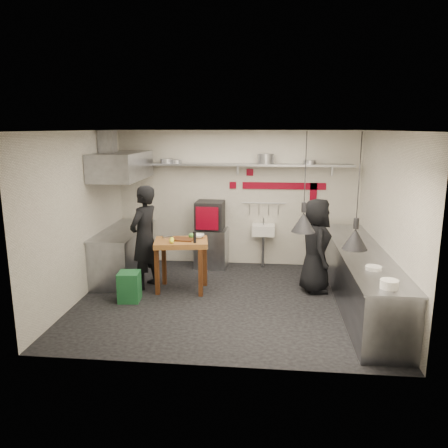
# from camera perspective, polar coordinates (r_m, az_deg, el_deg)

# --- Properties ---
(floor) EXTENTS (5.00, 5.00, 0.00)m
(floor) POSITION_cam_1_polar(r_m,az_deg,el_deg) (7.48, 0.57, -9.89)
(floor) COLOR black
(floor) RESTS_ON ground
(ceiling) EXTENTS (5.00, 5.00, 0.00)m
(ceiling) POSITION_cam_1_polar(r_m,az_deg,el_deg) (6.92, 0.62, 12.10)
(ceiling) COLOR beige
(ceiling) RESTS_ON floor
(wall_back) EXTENTS (5.00, 0.04, 2.80)m
(wall_back) POSITION_cam_1_polar(r_m,az_deg,el_deg) (9.12, 1.79, 3.35)
(wall_back) COLOR silver
(wall_back) RESTS_ON floor
(wall_front) EXTENTS (5.00, 0.04, 2.80)m
(wall_front) POSITION_cam_1_polar(r_m,az_deg,el_deg) (5.04, -1.58, -4.19)
(wall_front) COLOR silver
(wall_front) RESTS_ON floor
(wall_left) EXTENTS (0.04, 4.20, 2.80)m
(wall_left) POSITION_cam_1_polar(r_m,az_deg,el_deg) (7.70, -18.28, 1.02)
(wall_left) COLOR silver
(wall_left) RESTS_ON floor
(wall_right) EXTENTS (0.04, 4.20, 2.80)m
(wall_right) POSITION_cam_1_polar(r_m,az_deg,el_deg) (7.28, 20.59, 0.22)
(wall_right) COLOR silver
(wall_right) RESTS_ON floor
(red_band_horiz) EXTENTS (1.70, 0.02, 0.14)m
(red_band_horiz) POSITION_cam_1_polar(r_m,az_deg,el_deg) (9.05, 7.83, 4.95)
(red_band_horiz) COLOR maroon
(red_band_horiz) RESTS_ON wall_back
(red_band_vert) EXTENTS (0.14, 0.02, 1.10)m
(red_band_vert) POSITION_cam_1_polar(r_m,az_deg,el_deg) (9.16, 11.50, 1.87)
(red_band_vert) COLOR maroon
(red_band_vert) RESTS_ON wall_back
(red_tile_a) EXTENTS (0.14, 0.02, 0.14)m
(red_tile_a) POSITION_cam_1_polar(r_m,az_deg,el_deg) (9.02, 3.40, 6.75)
(red_tile_a) COLOR maroon
(red_tile_a) RESTS_ON wall_back
(red_tile_b) EXTENTS (0.14, 0.02, 0.14)m
(red_tile_b) POSITION_cam_1_polar(r_m,az_deg,el_deg) (9.07, 1.17, 5.09)
(red_tile_b) COLOR maroon
(red_tile_b) RESTS_ON wall_back
(back_shelf) EXTENTS (4.60, 0.34, 0.04)m
(back_shelf) POSITION_cam_1_polar(r_m,az_deg,el_deg) (8.86, 1.74, 7.77)
(back_shelf) COLOR gray
(back_shelf) RESTS_ON wall_back
(shelf_bracket_left) EXTENTS (0.04, 0.06, 0.24)m
(shelf_bracket_left) POSITION_cam_1_polar(r_m,az_deg,el_deg) (9.34, -9.99, 7.21)
(shelf_bracket_left) COLOR gray
(shelf_bracket_left) RESTS_ON wall_back
(shelf_bracket_mid) EXTENTS (0.04, 0.06, 0.24)m
(shelf_bracket_mid) POSITION_cam_1_polar(r_m,az_deg,el_deg) (9.02, 1.81, 7.21)
(shelf_bracket_mid) COLOR gray
(shelf_bracket_mid) RESTS_ON wall_back
(shelf_bracket_right) EXTENTS (0.04, 0.06, 0.24)m
(shelf_bracket_right) POSITION_cam_1_polar(r_m,az_deg,el_deg) (9.08, 13.94, 6.89)
(shelf_bracket_right) COLOR gray
(shelf_bracket_right) RESTS_ON wall_back
(pan_far_left) EXTENTS (0.32, 0.32, 0.09)m
(pan_far_left) POSITION_cam_1_polar(r_m,az_deg,el_deg) (9.07, -7.51, 8.19)
(pan_far_left) COLOR gray
(pan_far_left) RESTS_ON back_shelf
(pan_mid_left) EXTENTS (0.28, 0.28, 0.07)m
(pan_mid_left) POSITION_cam_1_polar(r_m,az_deg,el_deg) (9.03, -6.28, 8.14)
(pan_mid_left) COLOR gray
(pan_mid_left) RESTS_ON back_shelf
(stock_pot) EXTENTS (0.35, 0.35, 0.20)m
(stock_pot) POSITION_cam_1_polar(r_m,az_deg,el_deg) (8.83, 5.46, 8.48)
(stock_pot) COLOR gray
(stock_pot) RESTS_ON back_shelf
(pan_right) EXTENTS (0.29, 0.29, 0.08)m
(pan_right) POSITION_cam_1_polar(r_m,az_deg,el_deg) (8.87, 11.13, 7.94)
(pan_right) COLOR gray
(pan_right) RESTS_ON back_shelf
(oven_stand) EXTENTS (0.67, 0.61, 0.80)m
(oven_stand) POSITION_cam_1_polar(r_m,az_deg,el_deg) (9.10, -1.66, -3.12)
(oven_stand) COLOR gray
(oven_stand) RESTS_ON floor
(combi_oven) EXTENTS (0.58, 0.54, 0.58)m
(combi_oven) POSITION_cam_1_polar(r_m,az_deg,el_deg) (8.94, -1.84, 1.14)
(combi_oven) COLOR black
(combi_oven) RESTS_ON oven_stand
(oven_door) EXTENTS (0.45, 0.04, 0.46)m
(oven_door) POSITION_cam_1_polar(r_m,az_deg,el_deg) (8.63, -2.23, 0.72)
(oven_door) COLOR maroon
(oven_door) RESTS_ON combi_oven
(oven_glass) EXTENTS (0.37, 0.03, 0.34)m
(oven_glass) POSITION_cam_1_polar(r_m,az_deg,el_deg) (8.63, -2.26, 0.73)
(oven_glass) COLOR black
(oven_glass) RESTS_ON oven_door
(hand_sink) EXTENTS (0.46, 0.34, 0.22)m
(hand_sink) POSITION_cam_1_polar(r_m,az_deg,el_deg) (9.05, 5.16, -0.78)
(hand_sink) COLOR silver
(hand_sink) RESTS_ON wall_back
(sink_tap) EXTENTS (0.03, 0.03, 0.14)m
(sink_tap) POSITION_cam_1_polar(r_m,az_deg,el_deg) (9.01, 5.19, 0.34)
(sink_tap) COLOR gray
(sink_tap) RESTS_ON hand_sink
(sink_drain) EXTENTS (0.06, 0.06, 0.66)m
(sink_drain) POSITION_cam_1_polar(r_m,az_deg,el_deg) (9.12, 5.11, -3.53)
(sink_drain) COLOR gray
(sink_drain) RESTS_ON floor
(utensil_rail) EXTENTS (0.90, 0.02, 0.02)m
(utensil_rail) POSITION_cam_1_polar(r_m,az_deg,el_deg) (9.08, 5.24, 2.74)
(utensil_rail) COLOR gray
(utensil_rail) RESTS_ON wall_back
(counter_right) EXTENTS (0.70, 3.80, 0.90)m
(counter_right) POSITION_cam_1_polar(r_m,az_deg,el_deg) (7.45, 17.41, -6.88)
(counter_right) COLOR gray
(counter_right) RESTS_ON floor
(counter_right_top) EXTENTS (0.76, 3.90, 0.03)m
(counter_right_top) POSITION_cam_1_polar(r_m,az_deg,el_deg) (7.31, 17.64, -3.44)
(counter_right_top) COLOR gray
(counter_right_top) RESTS_ON counter_right
(plate_stack) EXTENTS (0.29, 0.29, 0.11)m
(plate_stack) POSITION_cam_1_polar(r_m,az_deg,el_deg) (5.72, 20.78, -7.36)
(plate_stack) COLOR silver
(plate_stack) RESTS_ON counter_right_top
(small_bowl_right) EXTENTS (0.29, 0.29, 0.05)m
(small_bowl_right) POSITION_cam_1_polar(r_m,az_deg,el_deg) (6.38, 18.96, -5.45)
(small_bowl_right) COLOR silver
(small_bowl_right) RESTS_ON counter_right_top
(counter_left) EXTENTS (0.70, 1.90, 0.90)m
(counter_left) POSITION_cam_1_polar(r_m,az_deg,el_deg) (8.74, -12.98, -3.76)
(counter_left) COLOR gray
(counter_left) RESTS_ON floor
(counter_left_top) EXTENTS (0.76, 2.00, 0.03)m
(counter_left_top) POSITION_cam_1_polar(r_m,az_deg,el_deg) (8.63, -13.13, -0.79)
(counter_left_top) COLOR gray
(counter_left_top) RESTS_ON counter_left
(extractor_hood) EXTENTS (0.78, 1.60, 0.50)m
(extractor_hood) POSITION_cam_1_polar(r_m,az_deg,el_deg) (8.42, -13.22, 7.41)
(extractor_hood) COLOR gray
(extractor_hood) RESTS_ON ceiling
(hood_duct) EXTENTS (0.28, 0.28, 0.50)m
(hood_duct) POSITION_cam_1_polar(r_m,az_deg,el_deg) (8.48, -14.98, 10.06)
(hood_duct) COLOR gray
(hood_duct) RESTS_ON ceiling
(green_bin) EXTENTS (0.38, 0.38, 0.50)m
(green_bin) POSITION_cam_1_polar(r_m,az_deg,el_deg) (7.53, -12.26, -7.98)
(green_bin) COLOR #1A592D
(green_bin) RESTS_ON floor
(prep_table) EXTENTS (1.01, 0.78, 0.92)m
(prep_table) POSITION_cam_1_polar(r_m,az_deg,el_deg) (7.81, -5.56, -5.38)
(prep_table) COLOR brown
(prep_table) RESTS_ON floor
(cutting_board) EXTENTS (0.41, 0.31, 0.02)m
(cutting_board) POSITION_cam_1_polar(r_m,az_deg,el_deg) (7.69, -5.41, -1.99)
(cutting_board) COLOR #4D2711
(cutting_board) RESTS_ON prep_table
(pepper_mill) EXTENTS (0.07, 0.07, 0.20)m
(pepper_mill) POSITION_cam_1_polar(r_m,az_deg,el_deg) (7.46, -3.84, -1.73)
(pepper_mill) COLOR black
(pepper_mill) RESTS_ON prep_table
(lemon_a) EXTENTS (0.11, 0.11, 0.08)m
(lemon_a) POSITION_cam_1_polar(r_m,az_deg,el_deg) (7.58, -6.82, -2.02)
(lemon_a) COLOR yellow
(lemon_a) RESTS_ON prep_table
(lemon_b) EXTENTS (0.08, 0.08, 0.08)m
(lemon_b) POSITION_cam_1_polar(r_m,az_deg,el_deg) (7.47, -6.86, -2.24)
(lemon_b) COLOR yellow
(lemon_b) RESTS_ON prep_table
(veg_ball) EXTENTS (0.11, 0.11, 0.10)m
(veg_ball) POSITION_cam_1_polar(r_m,az_deg,el_deg) (7.77, -4.30, -1.53)
(veg_ball) COLOR #3D7B2E
(veg_ball) RESTS_ON prep_table
(steel_tray) EXTENTS (0.20, 0.17, 0.03)m
(steel_tray) POSITION_cam_1_polar(r_m,az_deg,el_deg) (7.88, -7.38, -1.67)
(steel_tray) COLOR gray
(steel_tray) RESTS_ON prep_table
(bowl) EXTENTS (0.23, 0.23, 0.07)m
(bowl) POSITION_cam_1_polar(r_m,az_deg,el_deg) (7.80, -3.35, -1.59)
(bowl) COLOR silver
(bowl) RESTS_ON prep_table
(heat_lamp_near) EXTENTS (0.41, 0.41, 1.39)m
(heat_lamp_near) POSITION_cam_1_polar(r_m,az_deg,el_deg) (6.13, 10.53, 5.33)
(heat_lamp_near) COLOR black
(heat_lamp_near) RESTS_ON ceiling
(heat_lamp_far) EXTENTS (0.39, 0.39, 1.51)m
(heat_lamp_far) POSITION_cam_1_polar(r_m,az_deg,el_deg) (5.84, 17.13, 4.02)
(heat_lamp_far) COLOR black
(heat_lamp_far) RESTS_ON ceiling
(chef_left) EXTENTS (0.65, 0.79, 1.86)m
(chef_left) POSITION_cam_1_polar(r_m,az_deg,el_deg) (7.92, -10.35, -1.73)
(chef_left) COLOR black
(chef_left) RESTS_ON floor
(chef_right) EXTENTS (0.62, 0.87, 1.66)m
(chef_right) POSITION_cam_1_polar(r_m,az_deg,el_deg) (7.79, 11.90, -2.79)
(chef_right) COLOR black
(chef_right) RESTS_ON floor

